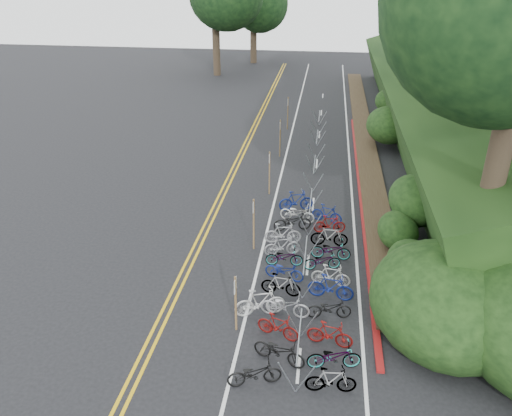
% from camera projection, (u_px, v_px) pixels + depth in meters
% --- Properties ---
extents(ground, '(120.00, 120.00, 0.00)m').
position_uv_depth(ground, '(218.00, 317.00, 18.34)').
color(ground, black).
rests_on(ground, ground).
extents(road_markings, '(7.47, 80.00, 0.01)m').
position_uv_depth(road_markings, '(268.00, 201.00, 27.20)').
color(road_markings, gold).
rests_on(road_markings, ground).
extents(red_curb, '(0.25, 28.00, 0.10)m').
position_uv_depth(red_curb, '(361.00, 191.00, 28.23)').
color(red_curb, maroon).
rests_on(red_curb, ground).
extents(embankment, '(14.30, 48.14, 9.11)m').
position_uv_depth(embankment, '(473.00, 118.00, 32.43)').
color(embankment, black).
rests_on(embankment, ground).
extents(bike_rack_front, '(1.13, 2.71, 1.14)m').
position_uv_depth(bike_rack_front, '(299.00, 343.00, 15.94)').
color(bike_rack_front, gray).
rests_on(bike_rack_front, ground).
extents(bike_racks_rest, '(1.14, 23.00, 1.17)m').
position_uv_depth(bike_racks_rest, '(314.00, 169.00, 29.10)').
color(bike_racks_rest, gray).
rests_on(bike_racks_rest, ground).
extents(signpost_near, '(0.08, 0.40, 2.25)m').
position_uv_depth(signpost_near, '(236.00, 300.00, 17.17)').
color(signpost_near, brown).
rests_on(signpost_near, ground).
extents(signposts_rest, '(0.08, 18.40, 2.50)m').
position_uv_depth(signposts_rest, '(275.00, 151.00, 30.03)').
color(signposts_rest, brown).
rests_on(signposts_rest, ground).
extents(bike_front, '(1.12, 1.98, 1.15)m').
position_uv_depth(bike_front, '(260.00, 302.00, 18.23)').
color(bike_front, beige).
rests_on(bike_front, ground).
extents(bike_valet, '(3.41, 14.02, 1.10)m').
position_uv_depth(bike_valet, '(304.00, 269.00, 20.34)').
color(bike_valet, black).
rests_on(bike_valet, ground).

